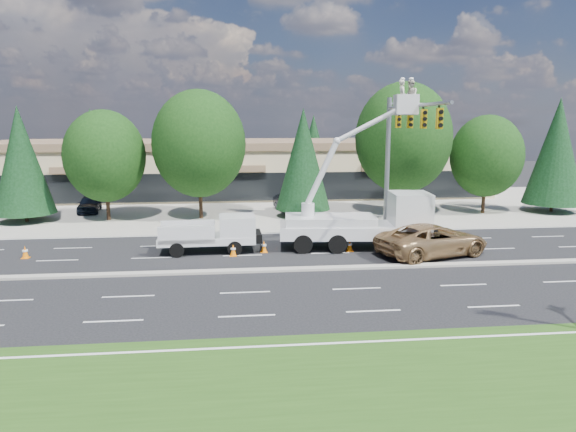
{
  "coord_description": "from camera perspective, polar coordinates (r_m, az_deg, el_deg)",
  "views": [
    {
      "loc": [
        -0.39,
        -24.81,
        7.34
      ],
      "look_at": [
        2.46,
        2.17,
        2.4
      ],
      "focal_mm": 32.0,
      "sensor_mm": 36.0,
      "label": 1
    }
  ],
  "objects": [
    {
      "name": "traffic_cone_d",
      "position": [
        29.94,
        6.87,
        -3.28
      ],
      "size": [
        0.4,
        0.4,
        0.7
      ],
      "color": "orange",
      "rests_on": "ground"
    },
    {
      "name": "tree_back_a",
      "position": [
        69.14,
        -20.97,
        7.62
      ],
      "size": [
        4.63,
        4.63,
        9.13
      ],
      "color": "#332114",
      "rests_on": "ground"
    },
    {
      "name": "tree_front_g",
      "position": [
        44.81,
        21.19,
        6.22
      ],
      "size": [
        5.76,
        5.76,
        8.0
      ],
      "color": "#332114",
      "rests_on": "ground"
    },
    {
      "name": "tree_front_e",
      "position": [
        40.27,
        1.69,
        6.34
      ],
      "size": [
        4.3,
        4.3,
        8.48
      ],
      "color": "#332114",
      "rests_on": "ground"
    },
    {
      "name": "traffic_cone_a",
      "position": [
        31.72,
        -27.17,
        -3.59
      ],
      "size": [
        0.4,
        0.4,
        0.7
      ],
      "color": "orange",
      "rests_on": "ground"
    },
    {
      "name": "tree_front_c",
      "position": [
        41.03,
        -19.68,
        6.28
      ],
      "size": [
        6.01,
        6.01,
        8.34
      ],
      "color": "#332114",
      "rests_on": "ground"
    },
    {
      "name": "minivan",
      "position": [
        29.77,
        15.75,
        -2.57
      ],
      "size": [
        7.09,
        4.93,
        1.8
      ],
      "primitive_type": "imported",
      "rotation": [
        0.0,
        0.0,
        1.9
      ],
      "color": "#A37D4F",
      "rests_on": "ground"
    },
    {
      "name": "tree_front_h",
      "position": [
        47.82,
        27.67,
        6.38
      ],
      "size": [
        4.76,
        4.76,
        9.38
      ],
      "color": "#332114",
      "rests_on": "ground"
    },
    {
      "name": "traffic_cone_c",
      "position": [
        29.55,
        -2.7,
        -3.4
      ],
      "size": [
        0.4,
        0.4,
        0.7
      ],
      "color": "orange",
      "rests_on": "ground"
    },
    {
      "name": "concrete_apron",
      "position": [
        45.41,
        -5.46,
        0.98
      ],
      "size": [
        140.0,
        22.0,
        0.01
      ],
      "primitive_type": "cube",
      "color": "gray",
      "rests_on": "ground"
    },
    {
      "name": "parked_car_east",
      "position": [
        42.69,
        0.16,
        1.41
      ],
      "size": [
        2.47,
        4.63,
        1.45
      ],
      "primitive_type": "imported",
      "rotation": [
        0.0,
        0.0,
        0.22
      ],
      "color": "black",
      "rests_on": "ground"
    },
    {
      "name": "road_median",
      "position": [
        25.86,
        -4.95,
        -6.07
      ],
      "size": [
        120.0,
        0.55,
        0.12
      ],
      "primitive_type": "cube",
      "color": "gray",
      "rests_on": "ground"
    },
    {
      "name": "tree_front_d",
      "position": [
        39.93,
        -9.86,
        7.91
      ],
      "size": [
        7.1,
        7.1,
        9.85
      ],
      "color": "#332114",
      "rests_on": "ground"
    },
    {
      "name": "tree_back_d",
      "position": [
        70.5,
        12.62,
        8.06
      ],
      "size": [
        4.6,
        4.6,
        9.07
      ],
      "color": "#332114",
      "rests_on": "ground"
    },
    {
      "name": "tree_front_b",
      "position": [
        42.85,
        -27.51,
        5.51
      ],
      "size": [
        4.36,
        4.36,
        8.6
      ],
      "color": "#332114",
      "rests_on": "ground"
    },
    {
      "name": "strip_mall",
      "position": [
        54.97,
        -5.62,
        5.56
      ],
      "size": [
        50.4,
        15.4,
        5.5
      ],
      "color": "#C6B488",
      "rests_on": "ground"
    },
    {
      "name": "tree_back_b",
      "position": [
        66.92,
        -9.23,
        9.02
      ],
      "size": [
        5.66,
        5.66,
        11.15
      ],
      "color": "#332114",
      "rests_on": "ground"
    },
    {
      "name": "utility_pickup",
      "position": [
        29.76,
        -8.2,
        -2.36
      ],
      "size": [
        5.53,
        2.31,
        2.1
      ],
      "rotation": [
        0.0,
        0.0,
        0.03
      ],
      "color": "silver",
      "rests_on": "ground"
    },
    {
      "name": "traffic_cone_b",
      "position": [
        28.86,
        -6.11,
        -3.78
      ],
      "size": [
        0.4,
        0.4,
        0.7
      ],
      "color": "orange",
      "rests_on": "ground"
    },
    {
      "name": "grass_verge",
      "position": [
        13.91,
        -3.79,
        -21.53
      ],
      "size": [
        140.0,
        10.0,
        0.01
      ],
      "primitive_type": "cube",
      "color": "#234614",
      "rests_on": "ground"
    },
    {
      "name": "ground",
      "position": [
        25.88,
        -4.95,
        -6.2
      ],
      "size": [
        140.0,
        140.0,
        0.0
      ],
      "primitive_type": "plane",
      "color": "black",
      "rests_on": "ground"
    },
    {
      "name": "tree_back_c",
      "position": [
        67.67,
        2.84,
        7.9
      ],
      "size": [
        4.25,
        4.25,
        8.38
      ],
      "color": "#332114",
      "rests_on": "ground"
    },
    {
      "name": "parked_car_west",
      "position": [
        45.73,
        -21.2,
        1.26
      ],
      "size": [
        2.12,
        4.24,
        1.39
      ],
      "primitive_type": "imported",
      "rotation": [
        0.0,
        0.0,
        0.12
      ],
      "color": "black",
      "rests_on": "ground"
    },
    {
      "name": "tree_front_f",
      "position": [
        42.02,
        12.7,
        8.47
      ],
      "size": [
        7.59,
        7.59,
        10.53
      ],
      "color": "#332114",
      "rests_on": "ground"
    },
    {
      "name": "signal_mast",
      "position": [
        33.54,
        12.19,
        7.9
      ],
      "size": [
        2.76,
        10.16,
        9.0
      ],
      "color": "gray",
      "rests_on": "ground"
    },
    {
      "name": "bucket_truck",
      "position": [
        30.48,
        8.99,
        0.36
      ],
      "size": [
        9.05,
        3.49,
        9.85
      ],
      "rotation": [
        0.0,
        0.0,
        -0.09
      ],
      "color": "silver",
      "rests_on": "ground"
    }
  ]
}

